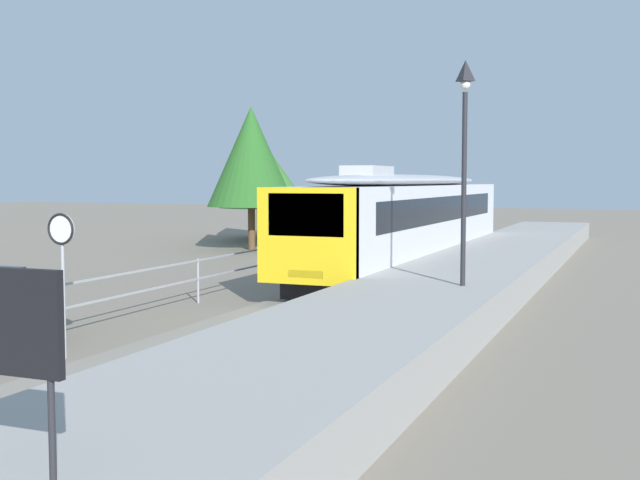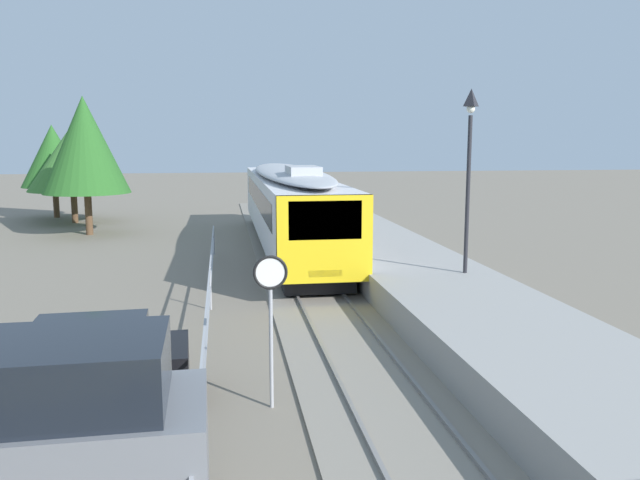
% 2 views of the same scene
% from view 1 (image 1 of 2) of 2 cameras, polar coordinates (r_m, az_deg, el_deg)
% --- Properties ---
extents(ground_plane, '(160.00, 160.00, 0.00)m').
position_cam_1_polar(ground_plane, '(23.35, -6.78, -4.19)').
color(ground_plane, slate).
extents(track_rails, '(3.20, 60.00, 0.14)m').
position_cam_1_polar(track_rails, '(22.07, 0.09, -4.56)').
color(track_rails, gray).
rests_on(track_rails, ground).
extents(commuter_train, '(2.82, 20.09, 3.74)m').
position_cam_1_polar(commuter_train, '(30.21, 6.37, 1.83)').
color(commuter_train, silver).
rests_on(commuter_train, track_rails).
extents(station_platform, '(3.90, 60.00, 0.90)m').
position_cam_1_polar(station_platform, '(21.02, 8.35, -3.90)').
color(station_platform, '#999691').
rests_on(station_platform, ground).
extents(platform_lamp_mid_platform, '(0.34, 0.34, 5.35)m').
position_cam_1_polar(platform_lamp_mid_platform, '(19.39, 10.27, 7.75)').
color(platform_lamp_mid_platform, '#232328').
rests_on(platform_lamp_mid_platform, station_platform).
extents(platform_notice_board, '(1.20, 0.08, 1.80)m').
position_cam_1_polar(platform_notice_board, '(7.21, -21.63, -5.88)').
color(platform_notice_board, '#232328').
rests_on(platform_notice_board, station_platform).
extents(speed_limit_sign, '(0.61, 0.10, 2.81)m').
position_cam_1_polar(speed_limit_sign, '(15.99, -17.94, -0.59)').
color(speed_limit_sign, '#9EA0A5').
rests_on(speed_limit_sign, ground).
extents(tree_behind_carpark, '(3.95, 3.95, 5.79)m').
position_cam_1_polar(tree_behind_carpark, '(48.23, -4.34, 4.77)').
color(tree_behind_carpark, brown).
rests_on(tree_behind_carpark, ground).
extents(tree_behind_station_far, '(4.35, 4.35, 7.03)m').
position_cam_1_polar(tree_behind_station_far, '(39.45, -4.93, 5.93)').
color(tree_behind_station_far, brown).
rests_on(tree_behind_station_far, ground).
extents(tree_distant_left, '(5.07, 5.07, 5.54)m').
position_cam_1_polar(tree_distant_left, '(44.86, -4.01, 4.63)').
color(tree_distant_left, brown).
rests_on(tree_distant_left, ground).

